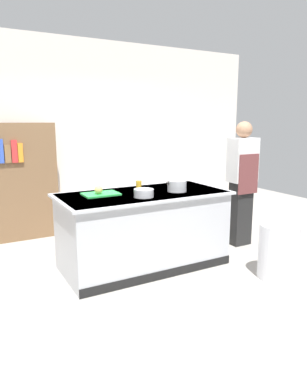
# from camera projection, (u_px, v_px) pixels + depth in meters

# --- Properties ---
(ground_plane) EXTENTS (10.00, 10.00, 0.00)m
(ground_plane) POSITION_uv_depth(u_px,v_px,m) (144.00, 265.00, 4.38)
(ground_plane) COLOR #9E9991
(back_wall) EXTENTS (6.40, 0.12, 3.00)m
(back_wall) POSITION_uv_depth(u_px,v_px,m) (84.00, 135.00, 5.89)
(back_wall) COLOR silver
(back_wall) RESTS_ON ground_plane
(counter_island) EXTENTS (1.98, 0.98, 0.90)m
(counter_island) POSITION_uv_depth(u_px,v_px,m) (143.00, 228.00, 4.29)
(counter_island) COLOR #B7BABF
(counter_island) RESTS_ON ground_plane
(cutting_board) EXTENTS (0.40, 0.28, 0.02)m
(cutting_board) POSITION_uv_depth(u_px,v_px,m) (101.00, 194.00, 4.08)
(cutting_board) COLOR green
(cutting_board) RESTS_ON counter_island
(onion) EXTENTS (0.09, 0.09, 0.09)m
(onion) POSITION_uv_depth(u_px,v_px,m) (99.00, 190.00, 4.03)
(onion) COLOR tan
(onion) RESTS_ON cutting_board
(stock_pot) EXTENTS (0.29, 0.23, 0.13)m
(stock_pot) POSITION_uv_depth(u_px,v_px,m) (177.00, 186.00, 4.28)
(stock_pot) COLOR #B7BABF
(stock_pot) RESTS_ON counter_island
(mixing_bowl) EXTENTS (0.22, 0.22, 0.09)m
(mixing_bowl) POSITION_uv_depth(u_px,v_px,m) (144.00, 193.00, 3.96)
(mixing_bowl) COLOR #B7BABF
(mixing_bowl) RESTS_ON counter_island
(juice_cup) EXTENTS (0.07, 0.07, 0.10)m
(juice_cup) POSITION_uv_depth(u_px,v_px,m) (139.00, 185.00, 4.45)
(juice_cup) COLOR yellow
(juice_cup) RESTS_ON counter_island
(trash_bin) EXTENTS (0.43, 0.43, 0.61)m
(trash_bin) POSITION_uv_depth(u_px,v_px,m) (278.00, 251.00, 3.98)
(trash_bin) COLOR silver
(trash_bin) RESTS_ON ground_plane
(person_chef) EXTENTS (0.38, 0.25, 1.72)m
(person_chef) POSITION_uv_depth(u_px,v_px,m) (242.00, 181.00, 4.97)
(person_chef) COLOR black
(person_chef) RESTS_ON ground_plane
(bookshelf) EXTENTS (1.10, 0.31, 1.70)m
(bookshelf) POSITION_uv_depth(u_px,v_px,m) (18.00, 182.00, 5.22)
(bookshelf) COLOR brown
(bookshelf) RESTS_ON ground_plane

